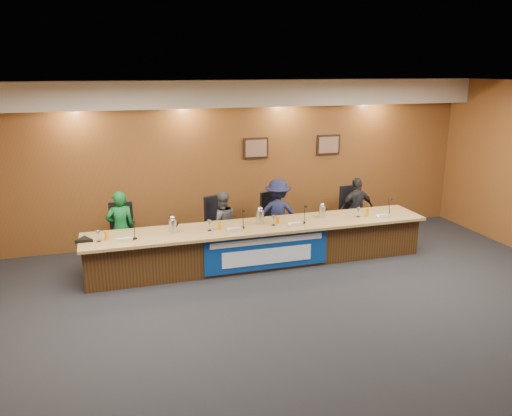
% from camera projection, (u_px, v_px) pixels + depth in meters
% --- Properties ---
extents(floor, '(10.00, 10.00, 0.00)m').
position_uv_depth(floor, '(312.00, 327.00, 6.81)').
color(floor, black).
rests_on(floor, ground).
extents(ceiling, '(10.00, 8.00, 0.04)m').
position_uv_depth(ceiling, '(321.00, 86.00, 5.95)').
color(ceiling, silver).
rests_on(ceiling, wall_back).
extents(wall_back, '(10.00, 0.04, 3.20)m').
position_uv_depth(wall_back, '(237.00, 161.00, 10.06)').
color(wall_back, brown).
rests_on(wall_back, floor).
extents(soffit, '(10.00, 0.50, 0.50)m').
position_uv_depth(soffit, '(239.00, 93.00, 9.47)').
color(soffit, beige).
rests_on(soffit, wall_back).
extents(dais_body, '(6.00, 0.80, 0.70)m').
position_uv_depth(dais_body, '(260.00, 245.00, 8.93)').
color(dais_body, '#3B230E').
rests_on(dais_body, floor).
extents(dais_top, '(6.10, 0.95, 0.05)m').
position_uv_depth(dais_top, '(261.00, 226.00, 8.78)').
color(dais_top, '#9D7B45').
rests_on(dais_top, dais_body).
extents(banner, '(2.20, 0.02, 0.65)m').
position_uv_depth(banner, '(267.00, 252.00, 8.54)').
color(banner, navy).
rests_on(banner, dais_body).
extents(banner_text_upper, '(2.00, 0.01, 0.10)m').
position_uv_depth(banner_text_upper, '(268.00, 241.00, 8.47)').
color(banner_text_upper, silver).
rests_on(banner_text_upper, banner).
extents(banner_text_lower, '(1.60, 0.01, 0.28)m').
position_uv_depth(banner_text_lower, '(267.00, 256.00, 8.55)').
color(banner_text_lower, silver).
rests_on(banner_text_lower, banner).
extents(wall_photo_left, '(0.52, 0.04, 0.42)m').
position_uv_depth(wall_photo_left, '(256.00, 148.00, 10.08)').
color(wall_photo_left, black).
rests_on(wall_photo_left, wall_back).
extents(wall_photo_right, '(0.52, 0.04, 0.42)m').
position_uv_depth(wall_photo_right, '(328.00, 145.00, 10.53)').
color(wall_photo_right, black).
rests_on(wall_photo_right, wall_back).
extents(panelist_a, '(0.53, 0.38, 1.36)m').
position_uv_depth(panelist_a, '(121.00, 228.00, 8.81)').
color(panelist_a, '#0D5621').
rests_on(panelist_a, floor).
extents(panelist_b, '(0.60, 0.47, 1.22)m').
position_uv_depth(panelist_b, '(222.00, 223.00, 9.34)').
color(panelist_b, '#47464A').
rests_on(panelist_b, floor).
extents(panelist_c, '(1.00, 0.76, 1.38)m').
position_uv_depth(panelist_c, '(278.00, 214.00, 9.63)').
color(panelist_c, '#151835').
rests_on(panelist_c, floor).
extents(panelist_d, '(0.78, 0.35, 1.30)m').
position_uv_depth(panelist_d, '(356.00, 209.00, 10.12)').
color(panelist_d, black).
rests_on(panelist_d, floor).
extents(office_chair_a, '(0.54, 0.54, 0.08)m').
position_uv_depth(office_chair_a, '(121.00, 237.00, 8.96)').
color(office_chair_a, black).
rests_on(office_chair_a, floor).
extents(office_chair_b, '(0.62, 0.62, 0.08)m').
position_uv_depth(office_chair_b, '(221.00, 228.00, 9.47)').
color(office_chair_b, black).
rests_on(office_chair_b, floor).
extents(office_chair_c, '(0.61, 0.61, 0.08)m').
position_uv_depth(office_chair_c, '(276.00, 223.00, 9.78)').
color(office_chair_c, black).
rests_on(office_chair_c, floor).
extents(office_chair_d, '(0.53, 0.53, 0.08)m').
position_uv_depth(office_chair_d, '(354.00, 216.00, 10.26)').
color(office_chair_d, black).
rests_on(office_chair_d, floor).
extents(nameplate_a, '(0.24, 0.08, 0.10)m').
position_uv_depth(nameplate_a, '(125.00, 240.00, 7.89)').
color(nameplate_a, white).
rests_on(nameplate_a, dais_top).
extents(microphone_a, '(0.07, 0.07, 0.02)m').
position_uv_depth(microphone_a, '(135.00, 238.00, 8.05)').
color(microphone_a, black).
rests_on(microphone_a, dais_top).
extents(juice_glass_a, '(0.06, 0.06, 0.15)m').
position_uv_depth(juice_glass_a, '(107.00, 235.00, 8.00)').
color(juice_glass_a, orange).
rests_on(juice_glass_a, dais_top).
extents(water_glass_a, '(0.08, 0.08, 0.18)m').
position_uv_depth(water_glass_a, '(98.00, 236.00, 7.91)').
color(water_glass_a, silver).
rests_on(water_glass_a, dais_top).
extents(nameplate_b, '(0.24, 0.08, 0.10)m').
position_uv_depth(nameplate_b, '(236.00, 229.00, 8.39)').
color(nameplate_b, white).
rests_on(nameplate_b, dais_top).
extents(microphone_b, '(0.07, 0.07, 0.02)m').
position_uv_depth(microphone_b, '(242.00, 227.00, 8.61)').
color(microphone_b, black).
rests_on(microphone_b, dais_top).
extents(juice_glass_b, '(0.06, 0.06, 0.15)m').
position_uv_depth(juice_glass_b, '(219.00, 225.00, 8.50)').
color(juice_glass_b, orange).
rests_on(juice_glass_b, dais_top).
extents(water_glass_b, '(0.08, 0.08, 0.18)m').
position_uv_depth(water_glass_b, '(210.00, 226.00, 8.44)').
color(water_glass_b, silver).
rests_on(water_glass_b, dais_top).
extents(nameplate_c, '(0.24, 0.08, 0.10)m').
position_uv_depth(nameplate_c, '(297.00, 224.00, 8.67)').
color(nameplate_c, white).
rests_on(nameplate_c, dais_top).
extents(microphone_c, '(0.07, 0.07, 0.02)m').
position_uv_depth(microphone_c, '(303.00, 223.00, 8.88)').
color(microphone_c, black).
rests_on(microphone_c, dais_top).
extents(juice_glass_c, '(0.06, 0.06, 0.15)m').
position_uv_depth(juice_glass_c, '(278.00, 220.00, 8.81)').
color(juice_glass_c, orange).
rests_on(juice_glass_c, dais_top).
extents(water_glass_c, '(0.08, 0.08, 0.18)m').
position_uv_depth(water_glass_c, '(274.00, 220.00, 8.73)').
color(water_glass_c, silver).
rests_on(water_glass_c, dais_top).
extents(nameplate_d, '(0.24, 0.08, 0.10)m').
position_uv_depth(nameplate_d, '(384.00, 216.00, 9.16)').
color(nameplate_d, white).
rests_on(nameplate_d, dais_top).
extents(microphone_d, '(0.07, 0.07, 0.02)m').
position_uv_depth(microphone_d, '(387.00, 215.00, 9.35)').
color(microphone_d, black).
rests_on(microphone_d, dais_top).
extents(juice_glass_d, '(0.06, 0.06, 0.15)m').
position_uv_depth(juice_glass_d, '(367.00, 213.00, 9.25)').
color(juice_glass_d, orange).
rests_on(juice_glass_d, dais_top).
extents(water_glass_d, '(0.08, 0.08, 0.18)m').
position_uv_depth(water_glass_d, '(358.00, 212.00, 9.21)').
color(water_glass_d, silver).
rests_on(water_glass_d, dais_top).
extents(carafe_left, '(0.13, 0.13, 0.23)m').
position_uv_depth(carafe_left, '(173.00, 226.00, 8.31)').
color(carafe_left, silver).
rests_on(carafe_left, dais_top).
extents(carafe_mid, '(0.13, 0.13, 0.25)m').
position_uv_depth(carafe_mid, '(260.00, 217.00, 8.78)').
color(carafe_mid, silver).
rests_on(carafe_mid, dais_top).
extents(carafe_right, '(0.12, 0.12, 0.22)m').
position_uv_depth(carafe_right, '(322.00, 212.00, 9.17)').
color(carafe_right, silver).
rests_on(carafe_right, dais_top).
extents(speakerphone, '(0.32, 0.32, 0.05)m').
position_uv_depth(speakerphone, '(84.00, 240.00, 7.94)').
color(speakerphone, black).
rests_on(speakerphone, dais_top).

